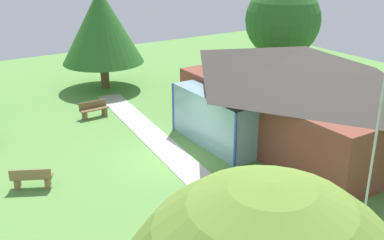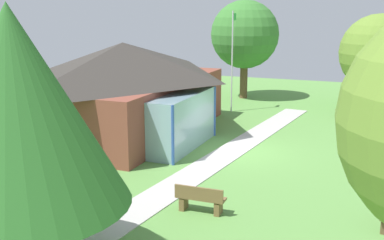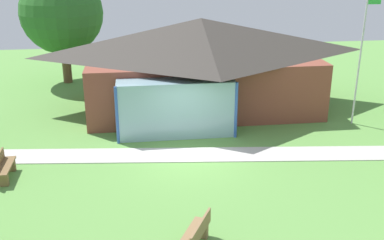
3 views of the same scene
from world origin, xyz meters
The scene contains 10 objects.
ground_plane centered at (0.00, 0.00, 0.00)m, with size 44.00×44.00×0.00m, color #609947.
pavilion centered at (1.23, 5.94, 2.25)m, with size 11.70×8.12×4.34m.
footpath centered at (0.00, 0.17, 0.01)m, with size 19.09×1.30×0.03m, color #BCB7B2.
flagpole centered at (7.71, 2.62, 3.19)m, with size 0.64×0.08×5.79m.
bench_mid_left centered at (-6.51, -0.86, 0.40)m, with size 0.47×1.51×0.84m.
bench_front_center centered at (-0.61, -5.65, 0.40)m, with size 1.08×1.53×0.84m.
bench_lawn_far_right centered at (7.98, -3.94, 0.40)m, with size 1.35×1.39×0.84m.
tree_far_east centered at (11.48, -5.15, 3.34)m, with size 4.56×4.56×5.64m.
tree_west_hedge centered at (-11.06, 1.70, 3.86)m, with size 4.94×4.94×6.09m.
tree_east_hedge centered at (12.19, 3.19, 4.21)m, with size 4.46×4.46×6.46m.
Camera 2 is at (-19.19, -5.70, 5.97)m, focal length 45.72 mm.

